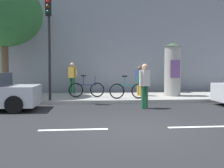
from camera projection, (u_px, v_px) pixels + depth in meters
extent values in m
plane|color=#232326|center=(138.00, 128.00, 7.31)|extent=(80.00, 80.00, 0.00)
cube|color=#9E9B93|center=(112.00, 97.00, 14.26)|extent=(36.00, 4.00, 0.15)
cube|color=silver|center=(73.00, 130.00, 7.14)|extent=(1.80, 0.16, 0.01)
cube|color=silver|center=(200.00, 127.00, 7.48)|extent=(1.80, 0.16, 0.01)
cube|color=gray|center=(105.00, 28.00, 18.97)|extent=(36.00, 5.00, 8.73)
cylinder|color=black|center=(50.00, 59.00, 12.21)|extent=(0.12, 0.12, 3.72)
cube|color=black|center=(48.00, 7.00, 11.90)|extent=(0.24, 0.24, 0.75)
sphere|color=red|center=(48.00, 1.00, 11.76)|extent=(0.16, 0.16, 0.16)
sphere|color=#3C2906|center=(48.00, 6.00, 11.77)|extent=(0.16, 0.16, 0.16)
sphere|color=#07330F|center=(48.00, 12.00, 11.79)|extent=(0.16, 0.16, 0.16)
cylinder|color=#9E9B93|center=(172.00, 71.00, 14.18)|extent=(0.83, 0.83, 2.54)
cone|color=#334C33|center=(173.00, 45.00, 14.10)|extent=(0.92, 0.92, 0.20)
cube|color=#724C84|center=(175.00, 69.00, 13.75)|extent=(0.50, 0.02, 0.90)
cylinder|color=brown|center=(5.00, 72.00, 13.99)|extent=(0.34, 0.34, 2.52)
ellipsoid|color=#28602D|center=(4.00, 14.00, 13.81)|extent=(3.84, 3.84, 3.26)
cylinder|color=#1E5938|center=(146.00, 97.00, 10.88)|extent=(0.14, 0.14, 0.89)
cylinder|color=#1E5938|center=(143.00, 97.00, 10.75)|extent=(0.14, 0.14, 0.89)
cube|color=silver|center=(145.00, 78.00, 10.77)|extent=(0.46, 0.44, 0.63)
cylinder|color=silver|center=(149.00, 78.00, 10.94)|extent=(0.09, 0.09, 0.60)
cylinder|color=silver|center=(141.00, 78.00, 10.60)|extent=(0.09, 0.09, 0.60)
sphere|color=tan|center=(145.00, 67.00, 10.74)|extent=(0.24, 0.24, 0.24)
cube|color=#1E5938|center=(141.00, 79.00, 10.90)|extent=(0.32, 0.30, 0.36)
cylinder|color=#1E5938|center=(74.00, 86.00, 15.54)|extent=(0.14, 0.14, 0.88)
cylinder|color=#1E5938|center=(71.00, 85.00, 15.66)|extent=(0.14, 0.14, 0.88)
cube|color=#B78C33|center=(72.00, 72.00, 15.56)|extent=(0.47, 0.45, 0.62)
cylinder|color=#B78C33|center=(76.00, 72.00, 15.42)|extent=(0.09, 0.09, 0.59)
cylinder|color=#B78C33|center=(69.00, 72.00, 15.69)|extent=(0.09, 0.09, 0.59)
sphere|color=tan|center=(72.00, 65.00, 15.53)|extent=(0.24, 0.24, 0.24)
cube|color=silver|center=(74.00, 73.00, 15.71)|extent=(0.32, 0.30, 0.36)
cylinder|color=#B78C33|center=(141.00, 88.00, 14.16)|extent=(0.14, 0.14, 0.77)
cylinder|color=#B78C33|center=(138.00, 88.00, 14.35)|extent=(0.14, 0.14, 0.77)
cube|color=navy|center=(140.00, 76.00, 14.22)|extent=(0.40, 0.50, 0.55)
cylinder|color=navy|center=(143.00, 76.00, 13.99)|extent=(0.09, 0.09, 0.52)
cylinder|color=navy|center=(137.00, 75.00, 14.45)|extent=(0.09, 0.09, 0.52)
sphere|color=brown|center=(140.00, 68.00, 14.19)|extent=(0.21, 0.21, 0.21)
cylinder|color=#1E5938|center=(175.00, 85.00, 16.06)|extent=(0.14, 0.14, 0.86)
cylinder|color=#1E5938|center=(174.00, 85.00, 16.30)|extent=(0.14, 0.14, 0.86)
cube|color=silver|center=(175.00, 73.00, 16.13)|extent=(0.28, 0.49, 0.61)
cylinder|color=silver|center=(176.00, 73.00, 15.86)|extent=(0.09, 0.09, 0.58)
cylinder|color=silver|center=(174.00, 72.00, 16.41)|extent=(0.09, 0.09, 0.58)
sphere|color=brown|center=(175.00, 65.00, 16.11)|extent=(0.23, 0.23, 0.23)
cube|color=silver|center=(178.00, 73.00, 16.14)|extent=(0.18, 0.29, 0.36)
torus|color=black|center=(117.00, 91.00, 12.87)|extent=(0.72, 0.08, 0.72)
torus|color=black|center=(139.00, 91.00, 13.00)|extent=(0.72, 0.08, 0.72)
cylinder|color=teal|center=(128.00, 86.00, 12.92)|extent=(0.95, 0.06, 0.04)
cylinder|color=teal|center=(125.00, 81.00, 12.89)|extent=(0.04, 0.04, 0.45)
cylinder|color=teal|center=(137.00, 81.00, 12.96)|extent=(0.04, 0.04, 0.50)
cube|color=black|center=(125.00, 76.00, 12.88)|extent=(0.24, 0.11, 0.06)
torus|color=black|center=(76.00, 90.00, 13.49)|extent=(0.72, 0.08, 0.72)
torus|color=black|center=(97.00, 90.00, 13.63)|extent=(0.72, 0.08, 0.72)
cylinder|color=navy|center=(87.00, 85.00, 13.55)|extent=(0.95, 0.07, 0.04)
cylinder|color=navy|center=(83.00, 81.00, 13.52)|extent=(0.04, 0.04, 0.45)
cylinder|color=navy|center=(95.00, 81.00, 13.59)|extent=(0.04, 0.04, 0.50)
cube|color=black|center=(83.00, 76.00, 13.50)|extent=(0.24, 0.11, 0.06)
cylinder|color=black|center=(14.00, 105.00, 9.61)|extent=(0.65, 0.24, 0.64)
cylinder|color=black|center=(26.00, 99.00, 11.33)|extent=(0.65, 0.24, 0.64)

